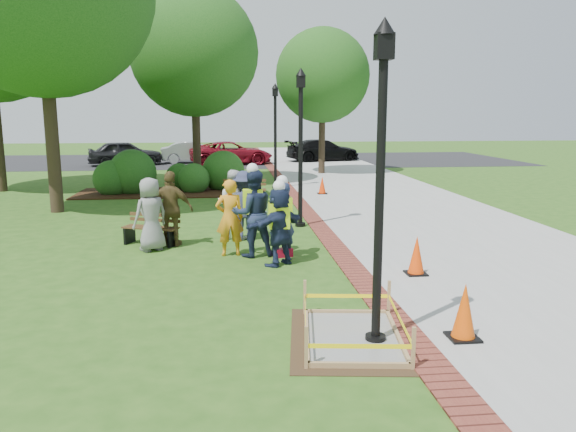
{
  "coord_description": "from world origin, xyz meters",
  "views": [
    {
      "loc": [
        -0.71,
        -10.06,
        3.09
      ],
      "look_at": [
        0.5,
        1.2,
        1.0
      ],
      "focal_mm": 35.0,
      "sensor_mm": 36.0,
      "label": 1
    }
  ],
  "objects": [
    {
      "name": "ground",
      "position": [
        0.0,
        0.0,
        0.0
      ],
      "size": [
        100.0,
        100.0,
        0.0
      ],
      "primitive_type": "plane",
      "color": "#285116",
      "rests_on": "ground"
    },
    {
      "name": "sidewalk",
      "position": [
        5.0,
        10.0,
        0.01
      ],
      "size": [
        6.0,
        60.0,
        0.02
      ],
      "primitive_type": "cube",
      "color": "#9E9E99",
      "rests_on": "ground"
    },
    {
      "name": "brick_edging",
      "position": [
        1.75,
        10.0,
        0.01
      ],
      "size": [
        0.5,
        60.0,
        0.03
      ],
      "primitive_type": "cube",
      "color": "maroon",
      "rests_on": "ground"
    },
    {
      "name": "mulch_bed",
      "position": [
        -3.0,
        12.0,
        0.02
      ],
      "size": [
        7.0,
        3.0,
        0.05
      ],
      "primitive_type": "cube",
      "color": "#381E0F",
      "rests_on": "ground"
    },
    {
      "name": "parking_lot",
      "position": [
        0.0,
        27.0,
        0.0
      ],
      "size": [
        36.0,
        12.0,
        0.01
      ],
      "primitive_type": "cube",
      "color": "black",
      "rests_on": "ground"
    },
    {
      "name": "wet_concrete_pad",
      "position": [
        0.96,
        -2.85,
        0.23
      ],
      "size": [
        1.98,
        2.5,
        0.55
      ],
      "color": "#47331E",
      "rests_on": "ground"
    },
    {
      "name": "bench_near",
      "position": [
        -2.55,
        3.22,
        0.23
      ],
      "size": [
        1.4,
        0.91,
        0.72
      ],
      "color": "brown",
      "rests_on": "ground"
    },
    {
      "name": "bench_far",
      "position": [
        -0.15,
        9.27,
        0.26
      ],
      "size": [
        1.53,
        0.63,
        0.81
      ],
      "color": "#51391B",
      "rests_on": "ground"
    },
    {
      "name": "cone_front",
      "position": [
        2.47,
        -3.05,
        0.39
      ],
      "size": [
        0.41,
        0.41,
        0.81
      ],
      "color": "black",
      "rests_on": "ground"
    },
    {
      "name": "cone_back",
      "position": [
        2.86,
        0.06,
        0.37
      ],
      "size": [
        0.39,
        0.39,
        0.77
      ],
      "color": "black",
      "rests_on": "ground"
    },
    {
      "name": "cone_far",
      "position": [
        2.88,
        11.02,
        0.33
      ],
      "size": [
        0.35,
        0.35,
        0.69
      ],
      "color": "black",
      "rests_on": "ground"
    },
    {
      "name": "toolbox",
      "position": [
        0.46,
        1.73,
        0.09
      ],
      "size": [
        0.42,
        0.31,
        0.19
      ],
      "primitive_type": "cube",
      "rotation": [
        0.0,
        0.0,
        0.3
      ],
      "color": "maroon",
      "rests_on": "ground"
    },
    {
      "name": "lamp_near",
      "position": [
        1.25,
        -3.0,
        2.48
      ],
      "size": [
        0.28,
        0.28,
        4.26
      ],
      "color": "black",
      "rests_on": "ground"
    },
    {
      "name": "lamp_mid",
      "position": [
        1.25,
        5.0,
        2.48
      ],
      "size": [
        0.28,
        0.28,
        4.26
      ],
      "color": "black",
      "rests_on": "ground"
    },
    {
      "name": "lamp_far",
      "position": [
        1.25,
        13.0,
        2.48
      ],
      "size": [
        0.28,
        0.28,
        4.26
      ],
      "color": "black",
      "rests_on": "ground"
    },
    {
      "name": "tree_back",
      "position": [
        -2.04,
        14.74,
        5.61
      ],
      "size": [
        5.45,
        5.45,
        8.35
      ],
      "color": "#3D2D1E",
      "rests_on": "ground"
    },
    {
      "name": "tree_right",
      "position": [
        4.1,
        18.45,
        4.91
      ],
      "size": [
        4.71,
        4.71,
        7.28
      ],
      "color": "#3D2D1E",
      "rests_on": "ground"
    },
    {
      "name": "shrub_a",
      "position": [
        -5.12,
        11.82,
        0.0
      ],
      "size": [
        1.42,
        1.42,
        1.42
      ],
      "primitive_type": "sphere",
      "color": "#144513",
      "rests_on": "ground"
    },
    {
      "name": "shrub_b",
      "position": [
        -4.38,
        12.07,
        0.0
      ],
      "size": [
        1.84,
        1.84,
        1.84
      ],
      "primitive_type": "sphere",
      "color": "#144513",
      "rests_on": "ground"
    },
    {
      "name": "shrub_c",
      "position": [
        -2.04,
        12.05,
        0.0
      ],
      "size": [
        1.24,
        1.24,
        1.24
      ],
      "primitive_type": "sphere",
      "color": "#144513",
      "rests_on": "ground"
    },
    {
      "name": "shrub_d",
      "position": [
        -0.89,
        12.79,
        0.0
      ],
      "size": [
        1.71,
        1.71,
        1.71
      ],
      "primitive_type": "sphere",
      "color": "#144513",
      "rests_on": "ground"
    },
    {
      "name": "shrub_e",
      "position": [
        -2.68,
        13.17,
        0.0
      ],
      "size": [
        1.14,
        1.14,
        1.14
      ],
      "primitive_type": "sphere",
      "color": "#144513",
      "rests_on": "ground"
    },
    {
      "name": "casual_person_a",
      "position": [
        -2.46,
        2.62,
        0.83
      ],
      "size": [
        0.63,
        0.6,
        1.67
      ],
      "color": "gray",
      "rests_on": "ground"
    },
    {
      "name": "casual_person_b",
      "position": [
        -0.69,
        1.99,
        0.84
      ],
      "size": [
        0.57,
        0.4,
        1.68
      ],
      "color": "orange",
      "rests_on": "ground"
    },
    {
      "name": "casual_person_c",
      "position": [
        -0.6,
        3.68,
        0.86
      ],
      "size": [
        0.64,
        0.54,
        1.71
      ],
      "color": "silver",
      "rests_on": "ground"
    },
    {
      "name": "casual_person_d",
      "position": [
        -2.04,
        3.03,
        0.88
      ],
      "size": [
        0.64,
        0.49,
        1.76
      ],
      "color": "brown",
      "rests_on": "ground"
    },
    {
      "name": "casual_person_e",
      "position": [
        -0.3,
        3.47,
        0.85
      ],
      "size": [
        0.61,
        0.46,
        1.7
      ],
      "color": "#2C314D",
      "rests_on": "ground"
    },
    {
      "name": "hivis_worker_a",
      "position": [
        0.31,
        1.08,
        0.88
      ],
      "size": [
        0.61,
        0.58,
        1.76
      ],
      "color": "#17243C",
      "rests_on": "ground"
    },
    {
      "name": "hivis_worker_b",
      "position": [
        0.43,
        1.7,
        0.89
      ],
      "size": [
        0.61,
        0.5,
        1.79
      ],
      "color": "#1C294A",
      "rests_on": "ground"
    },
    {
      "name": "hivis_worker_c",
      "position": [
        -0.19,
        1.86,
        1.0
      ],
      "size": [
        0.67,
        0.5,
        2.04
      ],
      "color": "#161E3A",
      "rests_on": "ground"
    },
    {
      "name": "parked_car_a",
      "position": [
        -6.75,
        24.16,
        0.0
      ],
      "size": [
        3.27,
        5.24,
        1.59
      ],
      "primitive_type": "imported",
      "rotation": [
        0.0,
        0.0,
        1.82
      ],
      "color": "black",
      "rests_on": "ground"
    },
    {
      "name": "parked_car_b",
      "position": [
        -2.78,
        25.29,
        0.0
      ],
      "size": [
        2.2,
        4.54,
        1.44
      ],
      "primitive_type": "imported",
      "rotation": [
        0.0,
        0.0,
        1.63
      ],
      "color": "#ABABB0",
      "rests_on": "ground"
    },
    {
      "name": "parked_car_c",
      "position": [
        -0.49,
        24.09,
        0.0
      ],
      "size": [
        2.73,
        4.87,
        1.5
      ],
      "primitive_type": "imported",
      "rotation": [
        0.0,
        0.0,
        1.74
      ],
      "color": "maroon",
      "rests_on": "ground"
    },
    {
      "name": "parked_car_d",
      "position": [
        5.45,
        25.9,
        0.0
      ],
      "size": [
        2.99,
        4.95,
        1.51
      ],
      "primitive_type": "imported",
      "rotation": [
        0.0,
        0.0,
        1.8
      ],
      "color": "black",
      "rests_on": "ground"
    }
  ]
}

